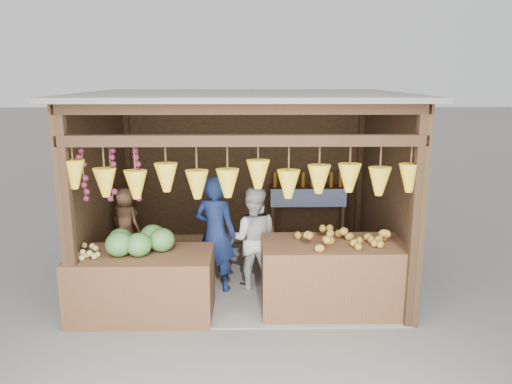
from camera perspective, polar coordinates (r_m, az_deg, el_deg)
The scene contains 12 objects.
ground at distance 7.37m, azimuth -1.32°, elevation -9.85°, with size 80.00×80.00×0.00m, color #514F49.
stall_structure at distance 6.85m, azimuth -1.68°, elevation 2.95°, with size 4.30×3.30×2.66m.
back_shelf at distance 8.37m, azimuth 5.91°, elevation -0.77°, with size 1.25×0.32×1.32m.
counter_left at distance 6.34m, azimuth -12.85°, elevation -10.26°, with size 1.71×0.85×0.79m, color #4A2F18.
counter_right at distance 6.36m, azimuth 8.76°, elevation -9.53°, with size 1.76×0.85×0.89m, color #482C18.
stool at distance 7.74m, azimuth -14.40°, elevation -8.01°, with size 0.30×0.30×0.28m, color black.
man_standing at distance 6.75m, azimuth -4.65°, elevation -4.85°, with size 0.58×0.38×1.60m, color #132047.
woman_standing at distance 6.83m, azimuth -0.33°, elevation -5.30°, with size 0.70×0.54×1.43m, color silver.
vendor_seated at distance 7.53m, azimuth -14.68°, elevation -3.34°, with size 0.51×0.33×1.03m, color brown.
melon_pile at distance 6.19m, azimuth -13.23°, elevation -5.33°, with size 1.00×0.50×0.32m, color #154F16, non-canonical shape.
tanfruit_pile at distance 6.25m, azimuth -18.67°, elevation -6.45°, with size 0.34×0.40×0.13m, color tan, non-canonical shape.
mango_pile at distance 6.12m, azimuth 9.50°, elevation -4.95°, with size 1.40×0.64×0.22m, color #BE5319, non-canonical shape.
Camera 1 is at (0.06, -6.78, 2.88)m, focal length 35.00 mm.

